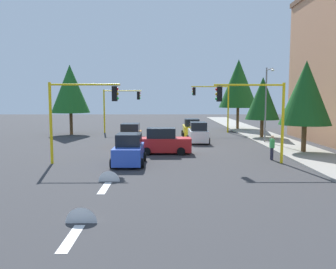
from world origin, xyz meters
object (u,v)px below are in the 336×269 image
object	(u,v)px
car_red	(163,142)
pedestrian_crossing	(272,147)
tree_opposite_side	(70,89)
car_white	(198,133)
traffic_signal_far_right	(120,102)
tree_roadside_far	(238,84)
tree_roadside_near	(306,93)
traffic_signal_near_left	(254,106)
street_lamp_curbside	(267,97)
car_orange	(130,136)
car_blue	(129,151)
traffic_signal_far_left	(213,99)
traffic_signal_near_right	(79,106)
car_yellow	(191,129)
tree_roadside_mid	(263,98)

from	to	relation	value
car_red	pedestrian_crossing	bearing A→B (deg)	69.66
tree_opposite_side	car_white	distance (m)	16.47
traffic_signal_far_right	tree_roadside_far	bearing A→B (deg)	104.82
tree_roadside_near	car_red	xyz separation A→B (m)	(0.00, -10.77, -3.72)
traffic_signal_near_left	street_lamp_curbside	world-z (taller)	street_lamp_curbside
car_orange	car_blue	size ratio (longest dim) A/B	1.04
traffic_signal_far_right	street_lamp_curbside	distance (m)	18.11
traffic_signal_far_left	tree_roadside_near	bearing A→B (deg)	16.69
traffic_signal_near_right	car_yellow	xyz separation A→B (m)	(-15.55, 8.37, -2.84)
car_blue	car_orange	bearing A→B (deg)	-174.96
traffic_signal_far_right	traffic_signal_far_left	world-z (taller)	traffic_signal_far_left
tree_roadside_far	pedestrian_crossing	bearing A→B (deg)	-5.70
car_orange	car_blue	distance (m)	8.87
tree_opposite_side	traffic_signal_far_left	bearing A→B (deg)	96.83
tree_roadside_far	tree_roadside_mid	xyz separation A→B (m)	(10.00, 0.50, -1.91)
tree_roadside_mid	tree_roadside_far	bearing A→B (deg)	-177.14
traffic_signal_near_right	traffic_signal_far_right	bearing A→B (deg)	179.98
traffic_signal_far_right	car_yellow	xyz separation A→B (m)	(4.45, 8.36, -2.82)
car_orange	car_red	bearing A→B (deg)	33.24
traffic_signal_near_right	car_red	distance (m)	7.27
tree_opposite_side	traffic_signal_far_right	bearing A→B (deg)	110.40
street_lamp_curbside	car_orange	bearing A→B (deg)	-84.96
traffic_signal_near_right	street_lamp_curbside	distance (m)	17.68
traffic_signal_near_left	car_blue	xyz separation A→B (m)	(0.33, -8.08, -2.83)
traffic_signal_near_right	tree_roadside_near	bearing A→B (deg)	103.93
tree_roadside_far	car_orange	size ratio (longest dim) A/B	2.34
traffic_signal_far_left	car_yellow	size ratio (longest dim) A/B	1.46
street_lamp_curbside	tree_roadside_mid	size ratio (longest dim) A/B	1.10
tree_roadside_mid	traffic_signal_near_right	bearing A→B (deg)	-48.15
car_orange	car_white	size ratio (longest dim) A/B	1.07
traffic_signal_near_right	tree_roadside_mid	bearing A→B (deg)	131.85
traffic_signal_near_right	tree_opposite_side	bearing A→B (deg)	-163.39
traffic_signal_far_left	car_yellow	distance (m)	6.21
tree_roadside_near	tree_roadside_far	distance (m)	20.08
traffic_signal_far_left	car_white	xyz separation A→B (m)	(9.53, -2.72, -3.15)
street_lamp_curbside	pedestrian_crossing	world-z (taller)	street_lamp_curbside
car_yellow	car_orange	distance (m)	9.23
car_orange	pedestrian_crossing	size ratio (longest dim) A/B	2.33
traffic_signal_far_right	car_blue	distance (m)	20.76
tree_roadside_near	pedestrian_crossing	distance (m)	5.68
traffic_signal_far_left	car_white	bearing A→B (deg)	-15.91
tree_roadside_far	tree_opposite_side	size ratio (longest dim) A/B	1.16
tree_roadside_mid	tree_opposite_side	distance (m)	21.40
tree_roadside_far	car_blue	distance (m)	27.59
car_orange	car_blue	world-z (taller)	same
tree_roadside_far	pedestrian_crossing	xyz separation A→B (m)	(22.78, -2.27, -5.17)
traffic_signal_far_left	car_blue	distance (m)	22.13
car_red	tree_roadside_mid	bearing A→B (deg)	134.23
car_yellow	pedestrian_crossing	xyz separation A→B (m)	(14.33, 4.49, 0.01)
traffic_signal_far_left	tree_roadside_near	xyz separation A→B (m)	(16.00, 4.80, 0.57)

